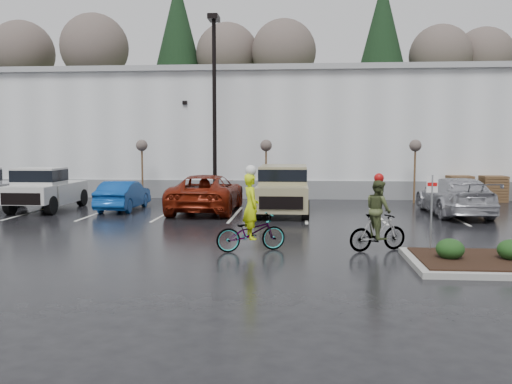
# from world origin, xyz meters

# --- Properties ---
(ground) EXTENTS (120.00, 120.00, 0.00)m
(ground) POSITION_xyz_m (0.00, 0.00, 0.00)
(ground) COLOR black
(ground) RESTS_ON ground
(warehouse) EXTENTS (60.50, 15.50, 7.20)m
(warehouse) POSITION_xyz_m (0.00, 21.99, 3.65)
(warehouse) COLOR silver
(warehouse) RESTS_ON ground
(wooded_ridge) EXTENTS (80.00, 25.00, 6.00)m
(wooded_ridge) POSITION_xyz_m (0.00, 45.00, 3.00)
(wooded_ridge) COLOR #213616
(wooded_ridge) RESTS_ON ground
(lamppost) EXTENTS (0.50, 1.00, 9.22)m
(lamppost) POSITION_xyz_m (-4.00, 12.00, 5.69)
(lamppost) COLOR black
(lamppost) RESTS_ON ground
(sapling_west) EXTENTS (0.60, 0.60, 3.20)m
(sapling_west) POSITION_xyz_m (-8.00, 13.00, 2.73)
(sapling_west) COLOR #482B1D
(sapling_west) RESTS_ON ground
(sapling_mid) EXTENTS (0.60, 0.60, 3.20)m
(sapling_mid) POSITION_xyz_m (-1.50, 13.00, 2.73)
(sapling_mid) COLOR #482B1D
(sapling_mid) RESTS_ON ground
(sapling_east) EXTENTS (0.60, 0.60, 3.20)m
(sapling_east) POSITION_xyz_m (6.00, 13.00, 2.73)
(sapling_east) COLOR #482B1D
(sapling_east) RESTS_ON ground
(pallet_stack_a) EXTENTS (1.20, 1.20, 1.35)m
(pallet_stack_a) POSITION_xyz_m (8.50, 14.00, 0.68)
(pallet_stack_a) COLOR #482B1D
(pallet_stack_a) RESTS_ON ground
(pallet_stack_b) EXTENTS (1.20, 1.20, 1.35)m
(pallet_stack_b) POSITION_xyz_m (10.20, 14.00, 0.68)
(pallet_stack_b) COLOR #482B1D
(pallet_stack_b) RESTS_ON ground
(shrub_a) EXTENTS (0.70, 0.70, 0.52)m
(shrub_a) POSITION_xyz_m (4.00, -1.00, 0.41)
(shrub_a) COLOR #123515
(shrub_a) RESTS_ON curb_island
(shrub_b) EXTENTS (0.70, 0.70, 0.52)m
(shrub_b) POSITION_xyz_m (5.50, -1.00, 0.41)
(shrub_b) COLOR #123515
(shrub_b) RESTS_ON curb_island
(fire_lane_sign) EXTENTS (0.30, 0.05, 2.20)m
(fire_lane_sign) POSITION_xyz_m (3.80, 0.20, 1.41)
(fire_lane_sign) COLOR gray
(fire_lane_sign) RESTS_ON ground
(pickup_white) EXTENTS (2.10, 5.20, 1.96)m
(pickup_white) POSITION_xyz_m (-11.21, 9.10, 0.98)
(pickup_white) COLOR beige
(pickup_white) RESTS_ON ground
(car_blue) EXTENTS (1.42, 4.06, 1.34)m
(car_blue) POSITION_xyz_m (-7.77, 9.19, 0.67)
(car_blue) COLOR #0D4198
(car_blue) RESTS_ON ground
(car_red) EXTENTS (2.80, 5.95, 1.65)m
(car_red) POSITION_xyz_m (-3.90, 8.97, 0.82)
(car_red) COLOR maroon
(car_red) RESTS_ON ground
(suv_tan) EXTENTS (2.20, 5.10, 2.06)m
(suv_tan) POSITION_xyz_m (-0.49, 8.48, 1.03)
(suv_tan) COLOR #968D65
(suv_tan) RESTS_ON ground
(car_far_silver) EXTENTS (2.39, 5.55, 1.59)m
(car_far_silver) POSITION_xyz_m (6.78, 8.66, 0.80)
(car_far_silver) COLOR #B0B1B8
(car_far_silver) RESTS_ON ground
(cyclist_hivis) EXTENTS (2.14, 1.40, 2.45)m
(cyclist_hivis) POSITION_xyz_m (-1.15, 0.37, 0.75)
(cyclist_hivis) COLOR #3F3F44
(cyclist_hivis) RESTS_ON ground
(cyclist_olive) EXTENTS (1.77, 1.11, 2.22)m
(cyclist_olive) POSITION_xyz_m (2.44, 0.68, 0.82)
(cyclist_olive) COLOR #3F3F44
(cyclist_olive) RESTS_ON ground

